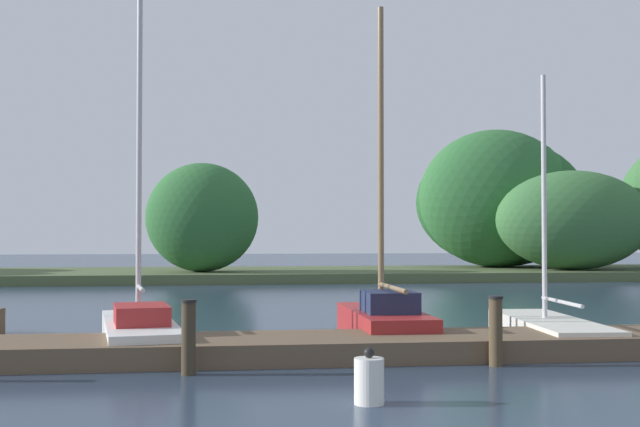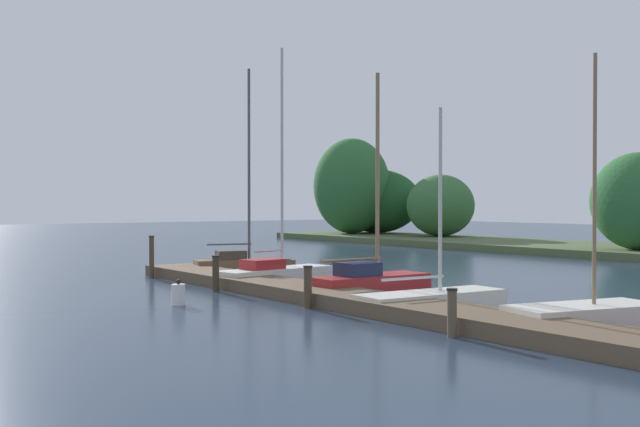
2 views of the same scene
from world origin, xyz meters
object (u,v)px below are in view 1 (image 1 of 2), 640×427
sailboat_3 (547,327)px  mooring_piling_1 (189,337)px  sailboat_2 (383,318)px  channel_buoy_0 (369,380)px  sailboat_1 (139,327)px  mooring_piling_2 (496,331)px

sailboat_3 → mooring_piling_1: 6.97m
sailboat_2 → mooring_piling_1: bearing=132.2°
channel_buoy_0 → sailboat_1: bearing=122.0°
mooring_piling_1 → mooring_piling_2: mooring_piling_1 is taller
sailboat_1 → sailboat_2: size_ratio=1.22×
sailboat_2 → channel_buoy_0: size_ratio=9.55×
mooring_piling_1 → channel_buoy_0: (2.15, -2.20, -0.26)m
sailboat_1 → sailboat_2: bearing=-94.2°
sailboat_2 → channel_buoy_0: sailboat_2 is taller
mooring_piling_2 → mooring_piling_1: bearing=-178.0°
mooring_piling_1 → mooring_piling_2: size_ratio=1.01×
mooring_piling_1 → sailboat_2: bearing=42.4°
sailboat_1 → sailboat_3: sailboat_1 is taller
sailboat_3 → mooring_piling_2: sailboat_3 is taller
sailboat_3 → mooring_piling_1: bearing=116.4°
sailboat_2 → sailboat_3: size_ratio=1.26×
sailboat_1 → mooring_piling_1: (0.95, -2.75, 0.16)m
channel_buoy_0 → sailboat_3: bearing=48.9°
sailboat_1 → channel_buoy_0: size_ratio=11.66×
sailboat_2 → sailboat_3: sailboat_2 is taller
mooring_piling_1 → mooring_piling_2: (4.52, 0.16, -0.00)m
sailboat_2 → sailboat_3: bearing=-98.4°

